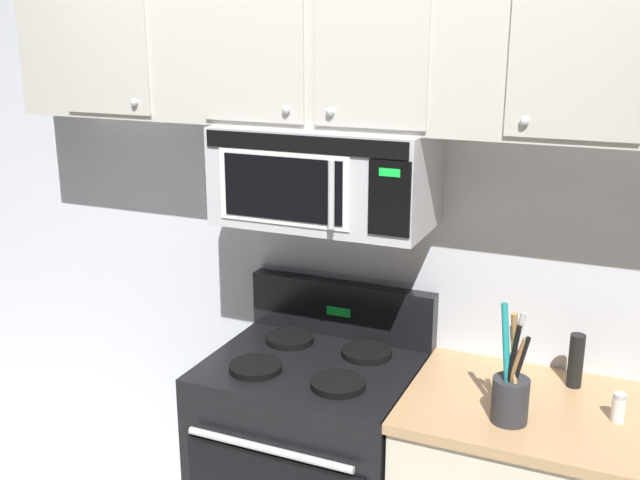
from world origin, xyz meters
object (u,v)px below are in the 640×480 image
at_px(stove_range, 313,465).
at_px(salt_shaker, 618,408).
at_px(utensil_crock_charcoal, 511,391).
at_px(pepper_mill, 576,361).
at_px(over_range_microwave, 326,176).

relative_size(stove_range, salt_shaker, 11.99).
height_order(stove_range, salt_shaker, stove_range).
height_order(utensil_crock_charcoal, pepper_mill, utensil_crock_charcoal).
xyz_separation_m(stove_range, pepper_mill, (0.90, 0.19, 0.53)).
distance_m(over_range_microwave, pepper_mill, 1.07).
bearing_deg(salt_shaker, pepper_mill, 128.02).
bearing_deg(utensil_crock_charcoal, salt_shaker, 24.22).
bearing_deg(stove_range, over_range_microwave, 90.14).
bearing_deg(salt_shaker, over_range_microwave, 173.56).
height_order(over_range_microwave, salt_shaker, over_range_microwave).
bearing_deg(pepper_mill, utensil_crock_charcoal, -115.88).
bearing_deg(pepper_mill, stove_range, -168.02).
height_order(salt_shaker, pepper_mill, pepper_mill).
height_order(stove_range, utensil_crock_charcoal, utensil_crock_charcoal).
relative_size(stove_range, utensil_crock_charcoal, 2.89).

